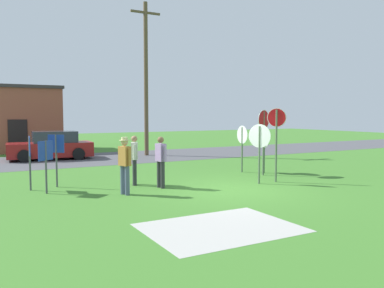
{
  "coord_description": "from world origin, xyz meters",
  "views": [
    {
      "loc": [
        -7.14,
        -10.32,
        2.42
      ],
      "look_at": [
        0.06,
        2.67,
        1.3
      ],
      "focal_mm": 37.04,
      "sensor_mm": 36.0,
      "label": 1
    }
  ],
  "objects_px": {
    "stop_sign_tallest": "(276,133)",
    "stop_sign_far_back": "(264,142)",
    "stop_sign_rear_left": "(259,143)",
    "info_panel_leftmost": "(56,151)",
    "stop_sign_rear_right": "(242,141)",
    "person_with_sunhat": "(161,159)",
    "info_panel_rightmost": "(30,153)",
    "stop_sign_low_front": "(264,130)",
    "info_panel_middle": "(46,157)",
    "parked_car_on_street": "(51,147)",
    "person_in_dark_shirt": "(125,162)",
    "person_holding_notes": "(134,157)",
    "utility_pole": "(146,76)"
  },
  "relations": [
    {
      "from": "stop_sign_tallest",
      "to": "stop_sign_far_back",
      "type": "height_order",
      "value": "stop_sign_tallest"
    },
    {
      "from": "stop_sign_rear_left",
      "to": "info_panel_leftmost",
      "type": "distance_m",
      "value": 6.87
    },
    {
      "from": "stop_sign_rear_right",
      "to": "stop_sign_far_back",
      "type": "distance_m",
      "value": 0.91
    },
    {
      "from": "person_with_sunhat",
      "to": "info_panel_rightmost",
      "type": "distance_m",
      "value": 4.15
    },
    {
      "from": "stop_sign_low_front",
      "to": "info_panel_leftmost",
      "type": "bearing_deg",
      "value": 170.3
    },
    {
      "from": "stop_sign_far_back",
      "to": "info_panel_middle",
      "type": "distance_m",
      "value": 8.56
    },
    {
      "from": "stop_sign_far_back",
      "to": "info_panel_middle",
      "type": "relative_size",
      "value": 1.16
    },
    {
      "from": "stop_sign_tallest",
      "to": "person_with_sunhat",
      "type": "height_order",
      "value": "stop_sign_tallest"
    },
    {
      "from": "parked_car_on_street",
      "to": "stop_sign_tallest",
      "type": "xyz_separation_m",
      "value": [
        5.75,
        -11.38,
        1.08
      ]
    },
    {
      "from": "stop_sign_far_back",
      "to": "info_panel_rightmost",
      "type": "bearing_deg",
      "value": 175.82
    },
    {
      "from": "stop_sign_far_back",
      "to": "person_in_dark_shirt",
      "type": "height_order",
      "value": "stop_sign_far_back"
    },
    {
      "from": "stop_sign_rear_left",
      "to": "person_in_dark_shirt",
      "type": "xyz_separation_m",
      "value": [
        -4.72,
        0.47,
        -0.44
      ]
    },
    {
      "from": "info_panel_rightmost",
      "to": "person_with_sunhat",
      "type": "bearing_deg",
      "value": -22.99
    },
    {
      "from": "parked_car_on_street",
      "to": "info_panel_rightmost",
      "type": "xyz_separation_m",
      "value": [
        -2.11,
        -8.78,
        0.5
      ]
    },
    {
      "from": "stop_sign_rear_right",
      "to": "info_panel_middle",
      "type": "bearing_deg",
      "value": -174.65
    },
    {
      "from": "person_holding_notes",
      "to": "info_panel_rightmost",
      "type": "distance_m",
      "value": 3.33
    },
    {
      "from": "utility_pole",
      "to": "stop_sign_far_back",
      "type": "xyz_separation_m",
      "value": [
        1.53,
        -8.91,
        -3.34
      ]
    },
    {
      "from": "stop_sign_rear_left",
      "to": "info_panel_leftmost",
      "type": "bearing_deg",
      "value": 156.16
    },
    {
      "from": "stop_sign_rear_left",
      "to": "info_panel_rightmost",
      "type": "bearing_deg",
      "value": 160.15
    },
    {
      "from": "info_panel_leftmost",
      "to": "person_holding_notes",
      "type": "bearing_deg",
      "value": -20.62
    },
    {
      "from": "stop_sign_far_back",
      "to": "stop_sign_tallest",
      "type": "bearing_deg",
      "value": -118.54
    },
    {
      "from": "stop_sign_tallest",
      "to": "stop_sign_low_front",
      "type": "distance_m",
      "value": 1.62
    },
    {
      "from": "stop_sign_rear_left",
      "to": "person_in_dark_shirt",
      "type": "bearing_deg",
      "value": 174.32
    },
    {
      "from": "info_panel_rightmost",
      "to": "stop_sign_low_front",
      "type": "bearing_deg",
      "value": -7.4
    },
    {
      "from": "stop_sign_low_front",
      "to": "stop_sign_far_back",
      "type": "height_order",
      "value": "stop_sign_low_front"
    },
    {
      "from": "person_in_dark_shirt",
      "to": "info_panel_middle",
      "type": "bearing_deg",
      "value": 147.34
    },
    {
      "from": "utility_pole",
      "to": "person_with_sunhat",
      "type": "relative_size",
      "value": 5.24
    },
    {
      "from": "stop_sign_low_front",
      "to": "stop_sign_far_back",
      "type": "distance_m",
      "value": 0.8
    },
    {
      "from": "stop_sign_far_back",
      "to": "person_holding_notes",
      "type": "height_order",
      "value": "stop_sign_far_back"
    },
    {
      "from": "stop_sign_rear_right",
      "to": "stop_sign_far_back",
      "type": "height_order",
      "value": "stop_sign_rear_right"
    },
    {
      "from": "stop_sign_rear_right",
      "to": "stop_sign_low_front",
      "type": "relative_size",
      "value": 0.75
    },
    {
      "from": "parked_car_on_street",
      "to": "stop_sign_far_back",
      "type": "distance_m",
      "value": 11.65
    },
    {
      "from": "stop_sign_rear_right",
      "to": "person_with_sunhat",
      "type": "distance_m",
      "value": 4.71
    },
    {
      "from": "stop_sign_tallest",
      "to": "stop_sign_rear_left",
      "type": "distance_m",
      "value": 0.81
    },
    {
      "from": "person_in_dark_shirt",
      "to": "info_panel_rightmost",
      "type": "bearing_deg",
      "value": 138.86
    },
    {
      "from": "utility_pole",
      "to": "parked_car_on_street",
      "type": "bearing_deg",
      "value": 174.34
    },
    {
      "from": "stop_sign_rear_right",
      "to": "stop_sign_low_front",
      "type": "bearing_deg",
      "value": -75.76
    },
    {
      "from": "stop_sign_low_front",
      "to": "info_panel_middle",
      "type": "relative_size",
      "value": 1.61
    },
    {
      "from": "stop_sign_rear_right",
      "to": "info_panel_leftmost",
      "type": "xyz_separation_m",
      "value": [
        -7.39,
        0.26,
        -0.11
      ]
    },
    {
      "from": "stop_sign_tallest",
      "to": "stop_sign_far_back",
      "type": "xyz_separation_m",
      "value": [
        1.06,
        1.94,
        -0.5
      ]
    },
    {
      "from": "parked_car_on_street",
      "to": "person_holding_notes",
      "type": "distance_m",
      "value": 9.55
    },
    {
      "from": "stop_sign_rear_left",
      "to": "stop_sign_far_back",
      "type": "bearing_deg",
      "value": 47.01
    },
    {
      "from": "stop_sign_rear_left",
      "to": "info_panel_middle",
      "type": "bearing_deg",
      "value": 165.25
    },
    {
      "from": "parked_car_on_street",
      "to": "person_in_dark_shirt",
      "type": "bearing_deg",
      "value": -88.42
    },
    {
      "from": "stop_sign_low_front",
      "to": "stop_sign_rear_left",
      "type": "xyz_separation_m",
      "value": [
        -1.38,
        -1.47,
        -0.36
      ]
    },
    {
      "from": "parked_car_on_street",
      "to": "stop_sign_tallest",
      "type": "height_order",
      "value": "stop_sign_tallest"
    },
    {
      "from": "parked_car_on_street",
      "to": "person_in_dark_shirt",
      "type": "relative_size",
      "value": 2.54
    },
    {
      "from": "info_panel_middle",
      "to": "info_panel_rightmost",
      "type": "distance_m",
      "value": 0.87
    },
    {
      "from": "info_panel_rightmost",
      "to": "utility_pole",
      "type": "bearing_deg",
      "value": 48.19
    },
    {
      "from": "utility_pole",
      "to": "info_panel_leftmost",
      "type": "bearing_deg",
      "value": -129.08
    }
  ]
}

